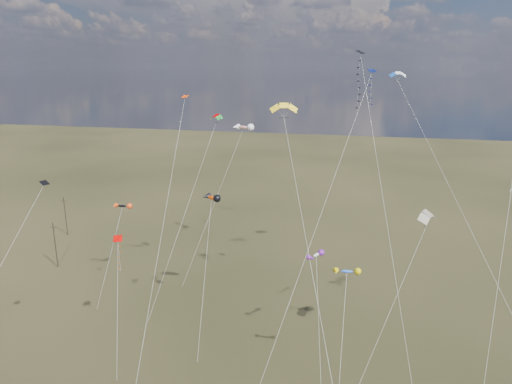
% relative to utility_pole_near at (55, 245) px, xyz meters
% --- Properties ---
extents(utility_pole_near, '(1.40, 0.20, 8.00)m').
position_rel_utility_pole_near_xyz_m(utility_pole_near, '(0.00, 0.00, 0.00)').
color(utility_pole_near, black).
rests_on(utility_pole_near, ground).
extents(utility_pole_far, '(1.40, 0.20, 8.00)m').
position_rel_utility_pole_near_xyz_m(utility_pole_far, '(-8.00, 14.00, 0.00)').
color(utility_pole_far, black).
rests_on(utility_pole_far, ground).
extents(diamond_black_high, '(8.48, 18.09, 35.04)m').
position_rel_utility_pole_near_xyz_m(diamond_black_high, '(49.43, -8.01, 25.83)').
color(diamond_black_high, black).
rests_on(diamond_black_high, ground).
extents(diamond_navy_tall, '(10.45, 21.61, 32.98)m').
position_rel_utility_pole_near_xyz_m(diamond_navy_tall, '(49.62, -6.70, 24.17)').
color(diamond_navy_tall, '#081243').
rests_on(diamond_navy_tall, ground).
extents(diamond_black_mid, '(8.79, 12.56, 21.94)m').
position_rel_utility_pole_near_xyz_m(diamond_black_mid, '(15.87, -26.97, 11.05)').
color(diamond_black_mid, black).
rests_on(diamond_black_mid, ground).
extents(diamond_red_low, '(3.65, 8.16, 13.86)m').
position_rel_utility_pole_near_xyz_m(diamond_red_low, '(22.49, -17.31, 7.08)').
color(diamond_red_low, '#BF0100').
rests_on(diamond_red_low, ground).
extents(diamond_orange_center, '(0.92, 18.92, 29.97)m').
position_rel_utility_pole_near_xyz_m(diamond_orange_center, '(29.00, -16.59, 15.56)').
color(diamond_orange_center, '#E63E0A').
rests_on(diamond_orange_center, ground).
extents(parafoil_yellow, '(11.24, 20.70, 29.88)m').
position_rel_utility_pole_near_xyz_m(parafoil_yellow, '(41.36, -12.91, 24.97)').
color(parafoil_yellow, yellow).
rests_on(parafoil_yellow, ground).
extents(parafoil_blue_white, '(18.01, 23.60, 32.96)m').
position_rel_utility_pole_near_xyz_m(parafoil_blue_white, '(54.29, 8.27, 28.04)').
color(parafoil_blue_white, blue).
rests_on(parafoil_blue_white, ground).
extents(parafoil_striped, '(8.28, 10.99, 19.18)m').
position_rel_utility_pole_near_xyz_m(parafoil_striped, '(56.96, -14.01, 14.30)').
color(parafoil_striped, '#F3AD10').
rests_on(parafoil_striped, ground).
extents(parafoil_tricolor, '(7.28, 14.31, 27.10)m').
position_rel_utility_pole_near_xyz_m(parafoil_tricolor, '(29.20, -0.01, 22.30)').
color(parafoil_tricolor, yellow).
rests_on(parafoil_tricolor, ground).
extents(novelty_black_orange, '(2.80, 9.90, 13.17)m').
position_rel_utility_pole_near_xyz_m(novelty_black_orange, '(14.60, -2.34, 8.57)').
color(novelty_black_orange, black).
rests_on(novelty_black_orange, ground).
extents(novelty_orange_black, '(2.77, 11.23, 17.75)m').
position_rel_utility_pole_near_xyz_m(novelty_orange_black, '(31.55, -9.49, 13.01)').
color(novelty_orange_black, '#D93B04').
rests_on(novelty_orange_black, ground).
extents(novelty_white_purple, '(2.67, 8.64, 12.51)m').
position_rel_utility_pole_near_xyz_m(novelty_white_purple, '(45.44, -12.92, 7.98)').
color(novelty_white_purple, silver).
rests_on(novelty_white_purple, ground).
extents(novelty_redwhite_stripe, '(8.10, 16.68, 23.96)m').
position_rel_utility_pole_near_xyz_m(novelty_redwhite_stripe, '(29.68, 13.03, 19.12)').
color(novelty_redwhite_stripe, red).
rests_on(novelty_redwhite_stripe, ground).
extents(novelty_blue_yellow, '(2.46, 11.45, 13.71)m').
position_rel_utility_pole_near_xyz_m(novelty_blue_yellow, '(49.15, -19.19, 9.14)').
color(novelty_blue_yellow, blue).
rests_on(novelty_blue_yellow, ground).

